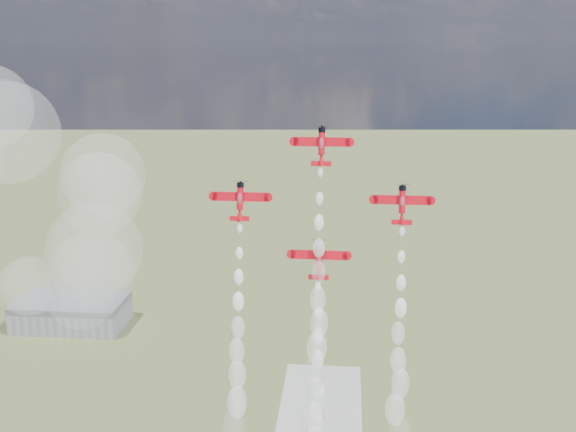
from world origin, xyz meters
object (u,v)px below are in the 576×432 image
(plane_lead, at_px, (322,146))
(plane_right, at_px, (402,204))
(plane_slot, at_px, (319,259))
(hangar, at_px, (72,313))
(plane_left, at_px, (240,200))

(plane_lead, bearing_deg, plane_right, -10.49)
(plane_lead, relative_size, plane_slot, 1.00)
(hangar, height_order, plane_left, plane_left)
(hangar, xyz_separation_m, plane_left, (107.91, -163.19, 95.58))
(hangar, distance_m, plane_left, 217.74)
(plane_lead, xyz_separation_m, plane_right, (15.00, -2.78, -10.13))
(plane_left, bearing_deg, plane_slot, -10.49)
(plane_right, relative_size, plane_slot, 1.00)
(plane_right, bearing_deg, hangar, 130.20)
(hangar, xyz_separation_m, plane_slot, (122.92, -165.97, 85.45))
(plane_lead, height_order, plane_left, plane_lead)
(plane_slot, bearing_deg, hangar, 126.52)
(plane_left, bearing_deg, plane_lead, 10.49)
(hangar, relative_size, plane_left, 4.81)
(plane_lead, distance_m, plane_right, 18.31)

